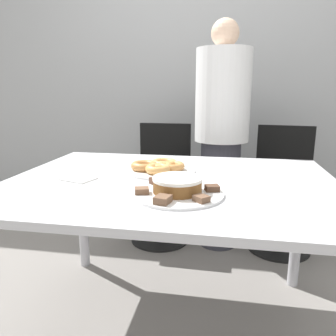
{
  "coord_description": "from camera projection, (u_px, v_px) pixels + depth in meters",
  "views": [
    {
      "loc": [
        0.22,
        -1.35,
        1.12
      ],
      "look_at": [
        -0.01,
        -0.03,
        0.8
      ],
      "focal_mm": 35.0,
      "sensor_mm": 36.0,
      "label": 1
    }
  ],
  "objects": [
    {
      "name": "ground_plane",
      "position": [
        171.0,
        326.0,
        1.59
      ],
      "size": [
        12.0,
        12.0,
        0.0
      ],
      "primitive_type": "plane",
      "color": "gray"
    },
    {
      "name": "wall_back",
      "position": [
        202.0,
        68.0,
        2.85
      ],
      "size": [
        8.0,
        0.05,
        2.6
      ],
      "color": "#A8AAAD",
      "rests_on": "ground_plane"
    },
    {
      "name": "table",
      "position": [
        171.0,
        198.0,
        1.43
      ],
      "size": [
        1.41,
        1.07,
        0.74
      ],
      "color": "silver",
      "rests_on": "ground_plane"
    },
    {
      "name": "person_standing",
      "position": [
        221.0,
        134.0,
        2.27
      ],
      "size": [
        0.37,
        0.37,
        1.57
      ],
      "color": "#383842",
      "rests_on": "ground_plane"
    },
    {
      "name": "office_chair_left",
      "position": [
        162.0,
        186.0,
        2.48
      ],
      "size": [
        0.45,
        0.45,
        0.87
      ],
      "rotation": [
        0.0,
        0.0,
        -0.02
      ],
      "color": "black",
      "rests_on": "ground_plane"
    },
    {
      "name": "office_chair_right",
      "position": [
        282.0,
        193.0,
        2.33
      ],
      "size": [
        0.49,
        0.49,
        0.87
      ],
      "rotation": [
        0.0,
        0.0,
        -0.13
      ],
      "color": "black",
      "rests_on": "ground_plane"
    },
    {
      "name": "plate_cake",
      "position": [
        177.0,
        193.0,
        1.21
      ],
      "size": [
        0.34,
        0.34,
        0.01
      ],
      "color": "white",
      "rests_on": "table"
    },
    {
      "name": "plate_donuts",
      "position": [
        161.0,
        171.0,
        1.55
      ],
      "size": [
        0.33,
        0.33,
        0.01
      ],
      "color": "white",
      "rests_on": "table"
    },
    {
      "name": "frosted_cake",
      "position": [
        177.0,
        185.0,
        1.2
      ],
      "size": [
        0.18,
        0.18,
        0.06
      ],
      "color": "brown",
      "rests_on": "plate_cake"
    },
    {
      "name": "lamington_0",
      "position": [
        201.0,
        199.0,
        1.11
      ],
      "size": [
        0.06,
        0.06,
        0.02
      ],
      "rotation": [
        0.0,
        0.0,
        5.52
      ],
      "color": "brown",
      "rests_on": "plate_cake"
    },
    {
      "name": "lamington_1",
      "position": [
        212.0,
        188.0,
        1.22
      ],
      "size": [
        0.06,
        0.06,
        0.02
      ],
      "rotation": [
        0.0,
        0.0,
        6.57
      ],
      "color": "#513828",
      "rests_on": "plate_cake"
    },
    {
      "name": "lamington_2",
      "position": [
        189.0,
        180.0,
        1.32
      ],
      "size": [
        0.05,
        0.06,
        0.02
      ],
      "rotation": [
        0.0,
        0.0,
        7.62
      ],
      "color": "#513828",
      "rests_on": "plate_cake"
    },
    {
      "name": "lamington_3",
      "position": [
        157.0,
        181.0,
        1.31
      ],
      "size": [
        0.07,
        0.07,
        0.03
      ],
      "rotation": [
        0.0,
        0.0,
        8.67
      ],
      "color": "brown",
      "rests_on": "plate_cake"
    },
    {
      "name": "lamington_4",
      "position": [
        142.0,
        191.0,
        1.19
      ],
      "size": [
        0.06,
        0.06,
        0.02
      ],
      "rotation": [
        0.0,
        0.0,
        9.71
      ],
      "color": "brown",
      "rests_on": "plate_cake"
    },
    {
      "name": "lamington_5",
      "position": [
        163.0,
        200.0,
        1.09
      ],
      "size": [
        0.06,
        0.07,
        0.02
      ],
      "rotation": [
        0.0,
        0.0,
        10.76
      ],
      "color": "brown",
      "rests_on": "plate_cake"
    },
    {
      "name": "donut_0",
      "position": [
        161.0,
        166.0,
        1.55
      ],
      "size": [
        0.11,
        0.11,
        0.03
      ],
      "color": "tan",
      "rests_on": "plate_donuts"
    },
    {
      "name": "donut_1",
      "position": [
        164.0,
        163.0,
        1.6
      ],
      "size": [
        0.13,
        0.13,
        0.04
      ],
      "color": "tan",
      "rests_on": "plate_donuts"
    },
    {
      "name": "donut_2",
      "position": [
        144.0,
        166.0,
        1.55
      ],
      "size": [
        0.13,
        0.13,
        0.04
      ],
      "color": "#C68447",
      "rests_on": "plate_donuts"
    },
    {
      "name": "donut_3",
      "position": [
        158.0,
        169.0,
        1.49
      ],
      "size": [
        0.11,
        0.11,
        0.04
      ],
      "color": "tan",
      "rests_on": "plate_donuts"
    },
    {
      "name": "donut_4",
      "position": [
        171.0,
        166.0,
        1.54
      ],
      "size": [
        0.13,
        0.13,
        0.04
      ],
      "color": "#D18E4C",
      "rests_on": "plate_donuts"
    },
    {
      "name": "napkin",
      "position": [
        79.0,
        179.0,
        1.42
      ],
      "size": [
        0.16,
        0.14,
        0.01
      ],
      "color": "white",
      "rests_on": "table"
    }
  ]
}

